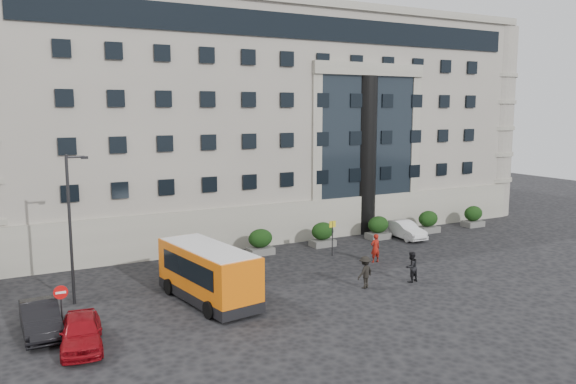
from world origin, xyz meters
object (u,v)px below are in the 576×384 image
Objects in this scene: hedge_f at (473,216)px; red_truck at (22,229)px; hedge_e at (428,222)px; parked_car_a at (81,332)px; no_entry_sign at (61,300)px; hedge_b at (260,242)px; hedge_d at (378,227)px; bus_stop_sign at (332,232)px; pedestrian_a at (375,248)px; hedge_c at (323,234)px; street_lamp at (71,224)px; parked_car_b at (40,318)px; minibus at (208,271)px; hedge_a at (190,250)px; white_taxi at (404,230)px; pedestrian_c at (365,272)px; pedestrian_b at (411,267)px.

red_truck is (-35.73, 10.56, 0.43)m from hedge_f.
hedge_e reaches higher than parked_car_a.
no_entry_sign is (-29.80, -8.84, 0.72)m from hedge_e.
hedge_b is 1.00× the size of hedge_d.
pedestrian_a is (1.70, -2.75, -0.75)m from bus_stop_sign.
hedge_c is 1.00× the size of hedge_e.
street_lamp reaches higher than parked_car_b.
minibus is 1.66× the size of parked_car_b.
hedge_d and hedge_e have the same top height.
pedestrian_a is at bearing -26.37° from hedge_a.
hedge_a is at bearing 180.00° from hedge_d.
hedge_e is at bearing 14.11° from parked_car_b.
parked_car_b is at bearing -118.67° from street_lamp.
hedge_e is 3.31m from white_taxi.
bus_stop_sign is at bearing -57.34° from pedestrian_a.
pedestrian_a is at bearing 6.46° from parked_car_b.
parked_car_a is at bearing -156.78° from white_taxi.
hedge_e reaches higher than parked_car_b.
pedestrian_c is at bearing -107.31° from bus_stop_sign.
hedge_a is at bearing 180.00° from hedge_e.
parked_car_b is (-19.39, -5.57, -0.98)m from bus_stop_sign.
street_lamp is 15.76m from red_truck.
bus_stop_sign reaches higher than hedge_e.
parked_car_a is (-34.44, -10.86, -0.20)m from hedge_f.
hedge_b is at bearing -73.52° from pedestrian_b.
hedge_a is at bearing 59.87° from parked_car_a.
bus_stop_sign reaches higher than hedge_c.
pedestrian_a is at bearing -128.38° from hedge_d.
bus_stop_sign is (-6.10, -2.80, 0.80)m from hedge_d.
pedestrian_c reaches higher than hedge_e.
hedge_e is 0.24× the size of minibus.
no_entry_sign is at bearing -104.72° from street_lamp.
red_truck is 29.61m from white_taxi.
no_entry_sign is 16.36m from pedestrian_c.
street_lamp reaches higher than hedge_b.
hedge_f is 0.40× the size of parked_car_b.
white_taxi is at bearing 14.25° from parked_car_b.
hedge_e is at bearing 9.48° from street_lamp.
minibus is 9.09m from pedestrian_c.
hedge_f is at bearing -171.45° from pedestrian_c.
hedge_a is 10.40m from hedge_c.
hedge_a is 1.00× the size of hedge_e.
minibus reaches higher than pedestrian_b.
minibus reaches higher than bus_stop_sign.
pedestrian_b is 0.98× the size of pedestrian_c.
red_truck is at bearing 159.51° from white_taxi.
parked_car_a is at bearing -141.46° from hedge_b.
hedge_e is 0.40× the size of parked_car_b.
parked_car_a is 2.26× the size of pedestrian_c.
hedge_e is 0.79× the size of no_entry_sign.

